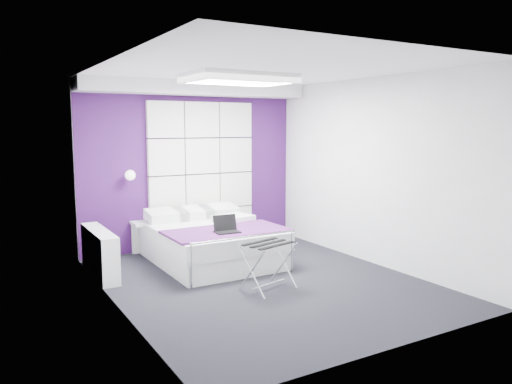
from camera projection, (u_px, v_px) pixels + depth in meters
floor at (263, 282)px, 6.24m from camera, size 4.40×4.40×0.00m
ceiling at (263, 69)px, 5.90m from camera, size 4.40×4.40×0.00m
wall_back at (192, 166)px, 7.95m from camera, size 3.60×0.00×3.60m
wall_left at (114, 187)px, 5.17m from camera, size 0.00×4.40×4.40m
wall_right at (373, 172)px, 6.97m from camera, size 0.00×4.40×4.40m
accent_wall at (192, 166)px, 7.95m from camera, size 3.58×0.02×2.58m
soffit at (197, 88)px, 7.58m from camera, size 3.58×0.50×0.20m
headboard at (202, 174)px, 8.00m from camera, size 1.80×0.08×2.30m
skylight at (239, 78)px, 6.42m from camera, size 1.36×0.86×0.12m
wall_lamp at (129, 175)px, 7.32m from camera, size 0.15×0.15×0.15m
radiator at (100, 253)px, 6.47m from camera, size 0.22×1.20×0.60m
bed at (211, 242)px, 7.13m from camera, size 1.61×1.94×0.68m
nightstand at (146, 223)px, 7.49m from camera, size 0.40×0.31×0.04m
luggage_rack at (268, 266)px, 5.91m from camera, size 0.57×0.42×0.56m
laptop at (226, 228)px, 6.55m from camera, size 0.32×0.23×0.23m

